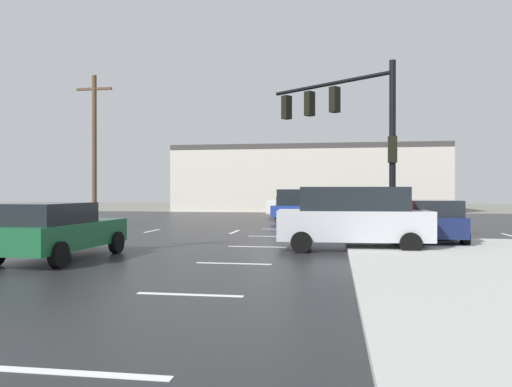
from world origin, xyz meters
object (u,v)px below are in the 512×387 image
Objects in this scene: suv_white at (302,203)px; sedan_navy at (430,220)px; utility_pole_far at (94,146)px; sedan_blue at (307,209)px; suv_red at (352,203)px; traffic_signal_mast at (350,122)px; suv_silver at (353,217)px; sedan_green at (57,230)px.

suv_white reaches higher than sedan_navy.
sedan_blue is at bearing 10.83° from utility_pole_far.
sedan_navy is at bearing 11.70° from suv_red.
traffic_signal_mast is 0.71× the size of utility_pole_far.
suv_red is at bearing 69.00° from sedan_blue.
traffic_signal_mast is 1.36× the size of sedan_navy.
suv_white is at bearing 20.64° from sedan_navy.
traffic_signal_mast is 1.33× the size of sedan_blue.
suv_white is 1.04× the size of sedan_blue.
utility_pole_far is (-17.57, 8.94, 3.76)m from sedan_navy.
utility_pole_far is (-12.49, -2.39, 3.76)m from sedan_blue.
utility_pole_far reaches higher than sedan_blue.
utility_pole_far reaches higher than suv_red.
utility_pole_far is at bearing 139.41° from suv_silver.
suv_red is 0.56× the size of utility_pole_far.
sedan_blue is 13.26m from utility_pole_far.
suv_silver reaches higher than sedan_navy.
sedan_navy is (5.08, -11.33, 0.00)m from sedan_blue.
suv_red is (0.66, 17.16, -3.34)m from traffic_signal_mast.
suv_silver is at bearing 2.28° from suv_red.
sedan_navy is (2.85, 2.54, -0.24)m from suv_silver.
suv_red is (3.46, 0.77, 0.00)m from suv_white.
suv_red is 16.95m from sedan_navy.
traffic_signal_mast is at bearing -32.38° from utility_pole_far.
suv_silver and suv_red have the same top height.
suv_silver is at bearing 132.78° from sedan_navy.
traffic_signal_mast is at bearing -72.98° from sedan_blue.
sedan_blue is at bearing 96.49° from suv_silver.
suv_red is at bearing 27.13° from utility_pole_far.
sedan_green is at bearing 72.51° from traffic_signal_mast.
utility_pole_far is at bearing 25.47° from sedan_green.
sedan_navy is (5.70, -16.03, -0.24)m from suv_white.
utility_pole_far is (-11.87, -7.09, 3.52)m from suv_white.
suv_white is 0.55× the size of utility_pole_far.
traffic_signal_mast reaches higher than sedan_navy.
suv_silver reaches higher than sedan_green.
utility_pole_far is (-6.59, 15.15, 3.76)m from sedan_green.
suv_red reaches higher than sedan_blue.
suv_white is at bearing -43.67° from traffic_signal_mast.
traffic_signal_mast reaches higher than sedan_green.
sedan_green is 0.52× the size of utility_pole_far.
sedan_green is 24.61m from suv_red.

